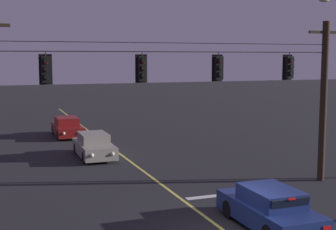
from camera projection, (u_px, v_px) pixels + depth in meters
lane_centre_stripe at (135, 165)px, 25.52m from camera, size 0.14×60.00×0.01m
stop_bar_paint at (224, 195)px, 20.03m from camera, size 3.40×0.36×0.01m
signal_span_assembly at (177, 104)px, 19.48m from camera, size 16.22×0.32×7.31m
traffic_light_leftmost at (46, 69)px, 17.53m from camera, size 0.48×0.41×1.22m
traffic_light_left_inner at (142, 69)px, 18.79m from camera, size 0.48×0.41×1.22m
traffic_light_centre at (219, 68)px, 19.94m from camera, size 0.48×0.41×1.22m
traffic_light_right_inner at (289, 67)px, 21.12m from camera, size 0.48×0.41×1.22m
car_waiting_near_lane at (269, 209)px, 16.10m from camera, size 1.80×4.33×1.39m
car_oncoming_lead at (94, 146)px, 27.51m from camera, size 1.80×4.42×1.39m
car_oncoming_trailing at (67, 127)px, 34.79m from camera, size 1.80×4.42×1.39m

